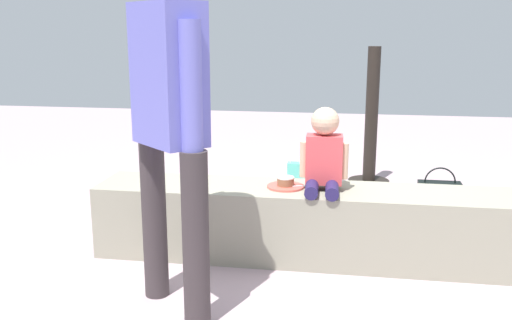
{
  "coord_description": "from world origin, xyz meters",
  "views": [
    {
      "loc": [
        0.24,
        -3.22,
        1.36
      ],
      "look_at": [
        -0.22,
        -0.38,
        0.68
      ],
      "focal_mm": 39.78,
      "sensor_mm": 36.0,
      "label": 1
    }
  ],
  "objects_px": {
    "gift_bag": "(300,181)",
    "child_seated": "(324,155)",
    "cake_box_white": "(265,206)",
    "cake_plate": "(286,184)",
    "adult_standing": "(169,98)",
    "handbag_black_leather": "(439,193)",
    "water_bottle_near_gift": "(335,186)",
    "party_cup_red": "(358,221)"
  },
  "relations": [
    {
      "from": "handbag_black_leather",
      "to": "cake_box_white",
      "type": "bearing_deg",
      "value": -160.89
    },
    {
      "from": "party_cup_red",
      "to": "cake_box_white",
      "type": "distance_m",
      "value": 0.7
    },
    {
      "from": "party_cup_red",
      "to": "handbag_black_leather",
      "type": "relative_size",
      "value": 0.33
    },
    {
      "from": "gift_bag",
      "to": "water_bottle_near_gift",
      "type": "distance_m",
      "value": 0.29
    },
    {
      "from": "child_seated",
      "to": "handbag_black_leather",
      "type": "relative_size",
      "value": 1.49
    },
    {
      "from": "party_cup_red",
      "to": "cake_plate",
      "type": "bearing_deg",
      "value": -128.27
    },
    {
      "from": "cake_plate",
      "to": "gift_bag",
      "type": "height_order",
      "value": "cake_plate"
    },
    {
      "from": "child_seated",
      "to": "cake_plate",
      "type": "bearing_deg",
      "value": 174.56
    },
    {
      "from": "child_seated",
      "to": "cake_box_white",
      "type": "distance_m",
      "value": 1.07
    },
    {
      "from": "water_bottle_near_gift",
      "to": "cake_box_white",
      "type": "bearing_deg",
      "value": -134.39
    },
    {
      "from": "cake_plate",
      "to": "party_cup_red",
      "type": "relative_size",
      "value": 2.09
    },
    {
      "from": "water_bottle_near_gift",
      "to": "handbag_black_leather",
      "type": "xyz_separation_m",
      "value": [
        0.81,
        -0.06,
        -0.0
      ]
    },
    {
      "from": "cake_plate",
      "to": "water_bottle_near_gift",
      "type": "xyz_separation_m",
      "value": [
        0.27,
        1.26,
        -0.35
      ]
    },
    {
      "from": "cake_plate",
      "to": "cake_box_white",
      "type": "distance_m",
      "value": 0.87
    },
    {
      "from": "cake_plate",
      "to": "handbag_black_leather",
      "type": "bearing_deg",
      "value": 48.13
    },
    {
      "from": "water_bottle_near_gift",
      "to": "party_cup_red",
      "type": "xyz_separation_m",
      "value": [
        0.18,
        -0.69,
        -0.05
      ]
    },
    {
      "from": "child_seated",
      "to": "water_bottle_near_gift",
      "type": "height_order",
      "value": "child_seated"
    },
    {
      "from": "water_bottle_near_gift",
      "to": "cake_box_white",
      "type": "distance_m",
      "value": 0.72
    },
    {
      "from": "water_bottle_near_gift",
      "to": "child_seated",
      "type": "bearing_deg",
      "value": -92.14
    },
    {
      "from": "cake_plate",
      "to": "child_seated",
      "type": "bearing_deg",
      "value": -5.44
    },
    {
      "from": "cake_plate",
      "to": "water_bottle_near_gift",
      "type": "bearing_deg",
      "value": 77.92
    },
    {
      "from": "child_seated",
      "to": "adult_standing",
      "type": "distance_m",
      "value": 1.07
    },
    {
      "from": "cake_plate",
      "to": "gift_bag",
      "type": "distance_m",
      "value": 1.21
    },
    {
      "from": "handbag_black_leather",
      "to": "gift_bag",
      "type": "bearing_deg",
      "value": -178.6
    },
    {
      "from": "child_seated",
      "to": "cake_plate",
      "type": "xyz_separation_m",
      "value": [
        -0.22,
        0.02,
        -0.19
      ]
    },
    {
      "from": "handbag_black_leather",
      "to": "cake_plate",
      "type": "bearing_deg",
      "value": -131.87
    },
    {
      "from": "adult_standing",
      "to": "party_cup_red",
      "type": "distance_m",
      "value": 1.88
    },
    {
      "from": "cake_box_white",
      "to": "handbag_black_leather",
      "type": "xyz_separation_m",
      "value": [
        1.31,
        0.45,
        0.04
      ]
    },
    {
      "from": "gift_bag",
      "to": "handbag_black_leather",
      "type": "height_order",
      "value": "gift_bag"
    },
    {
      "from": "gift_bag",
      "to": "party_cup_red",
      "type": "bearing_deg",
      "value": -53.31
    },
    {
      "from": "cake_box_white",
      "to": "cake_plate",
      "type": "bearing_deg",
      "value": -72.72
    },
    {
      "from": "gift_bag",
      "to": "party_cup_red",
      "type": "distance_m",
      "value": 0.77
    },
    {
      "from": "adult_standing",
      "to": "handbag_black_leather",
      "type": "bearing_deg",
      "value": 51.76
    },
    {
      "from": "gift_bag",
      "to": "handbag_black_leather",
      "type": "relative_size",
      "value": 1.07
    },
    {
      "from": "gift_bag",
      "to": "child_seated",
      "type": "bearing_deg",
      "value": -79.21
    },
    {
      "from": "cake_plate",
      "to": "party_cup_red",
      "type": "xyz_separation_m",
      "value": [
        0.45,
        0.57,
        -0.4
      ]
    },
    {
      "from": "adult_standing",
      "to": "gift_bag",
      "type": "distance_m",
      "value": 2.16
    },
    {
      "from": "party_cup_red",
      "to": "water_bottle_near_gift",
      "type": "bearing_deg",
      "value": 104.32
    },
    {
      "from": "gift_bag",
      "to": "cake_box_white",
      "type": "distance_m",
      "value": 0.49
    },
    {
      "from": "gift_bag",
      "to": "cake_plate",
      "type": "bearing_deg",
      "value": -89.7
    },
    {
      "from": "water_bottle_near_gift",
      "to": "gift_bag",
      "type": "bearing_deg",
      "value": -162.69
    },
    {
      "from": "adult_standing",
      "to": "gift_bag",
      "type": "xyz_separation_m",
      "value": [
        0.45,
        1.92,
        -0.89
      ]
    }
  ]
}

